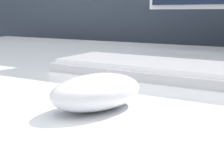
# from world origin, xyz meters

# --- Properties ---
(computer_mouse_near) EXTENTS (0.11, 0.14, 0.04)m
(computer_mouse_near) POSITION_xyz_m (-0.01, -0.22, 0.78)
(computer_mouse_near) COLOR silver
(computer_mouse_near) RESTS_ON desk
(keyboard) EXTENTS (0.38, 0.16, 0.02)m
(keyboard) POSITION_xyz_m (-0.03, 0.01, 0.77)
(keyboard) COLOR silver
(keyboard) RESTS_ON desk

